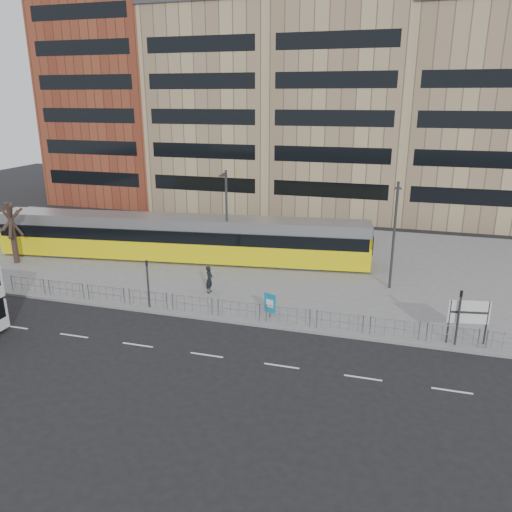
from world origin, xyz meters
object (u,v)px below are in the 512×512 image
(ad_panel, at_px, (270,304))
(lamp_post_west, at_px, (226,215))
(pedestrian, at_px, (209,279))
(bare_tree, at_px, (7,199))
(station_sign, at_px, (469,314))
(traffic_light_east, at_px, (459,311))
(traffic_light_west, at_px, (148,278))
(tram, at_px, (180,238))
(lamp_post_east, at_px, (394,231))

(ad_panel, relative_size, lamp_post_west, 0.20)
(pedestrian, relative_size, bare_tree, 0.25)
(station_sign, distance_m, traffic_light_east, 0.66)
(traffic_light_west, height_order, traffic_light_east, same)
(pedestrian, xyz_separation_m, traffic_light_west, (-2.74, -3.40, 1.04))
(pedestrian, xyz_separation_m, lamp_post_west, (-0.72, 5.69, 3.17))
(lamp_post_west, bearing_deg, pedestrian, -82.83)
(tram, distance_m, ad_panel, 13.33)
(traffic_light_east, distance_m, bare_tree, 33.08)
(traffic_light_east, bearing_deg, pedestrian, 179.45)
(station_sign, bearing_deg, traffic_light_east, -160.06)
(pedestrian, relative_size, traffic_light_east, 0.60)
(station_sign, relative_size, lamp_post_east, 0.33)
(ad_panel, relative_size, bare_tree, 0.20)
(tram, bearing_deg, pedestrian, -58.77)
(traffic_light_east, relative_size, lamp_post_east, 0.42)
(lamp_post_west, distance_m, bare_tree, 16.97)
(tram, height_order, lamp_post_east, lamp_post_east)
(lamp_post_east, bearing_deg, tram, 173.14)
(ad_panel, height_order, lamp_post_west, lamp_post_west)
(traffic_light_west, xyz_separation_m, traffic_light_east, (18.09, 0.00, 0.00))
(lamp_post_west, bearing_deg, ad_panel, -56.22)
(lamp_post_west, bearing_deg, bare_tree, -166.45)
(lamp_post_west, relative_size, lamp_post_east, 1.01)
(ad_panel, bearing_deg, station_sign, 18.27)
(ad_panel, height_order, pedestrian, pedestrian)
(pedestrian, bearing_deg, ad_panel, -119.74)
(lamp_post_east, bearing_deg, station_sign, -60.34)
(traffic_light_west, xyz_separation_m, lamp_post_east, (14.46, 7.61, 2.10))
(tram, relative_size, traffic_light_east, 9.79)
(pedestrian, xyz_separation_m, lamp_post_east, (11.72, 4.21, 3.13))
(station_sign, relative_size, pedestrian, 1.32)
(tram, distance_m, station_sign, 22.76)
(ad_panel, bearing_deg, lamp_post_west, 143.84)
(lamp_post_west, height_order, lamp_post_east, lamp_post_west)
(pedestrian, height_order, traffic_light_west, traffic_light_west)
(station_sign, bearing_deg, traffic_light_west, 171.31)
(tram, bearing_deg, station_sign, -31.16)
(station_sign, relative_size, lamp_post_west, 0.33)
(traffic_light_west, xyz_separation_m, lamp_post_west, (2.03, 9.09, 2.13))
(ad_panel, distance_m, lamp_post_west, 10.66)
(ad_panel, height_order, traffic_light_west, traffic_light_west)
(station_sign, relative_size, traffic_light_west, 0.80)
(ad_panel, bearing_deg, traffic_light_west, -155.15)
(lamp_post_west, bearing_deg, lamp_post_east, -6.80)
(pedestrian, distance_m, lamp_post_east, 12.84)
(tram, relative_size, traffic_light_west, 9.79)
(lamp_post_east, bearing_deg, traffic_light_west, -152.25)
(tram, distance_m, lamp_post_east, 16.89)
(traffic_light_east, xyz_separation_m, bare_tree, (-32.53, 5.12, 3.15))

